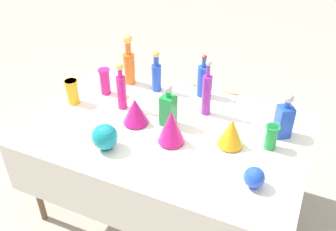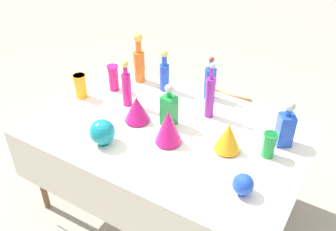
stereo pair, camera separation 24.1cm
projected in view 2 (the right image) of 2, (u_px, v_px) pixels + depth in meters
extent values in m
plane|color=#A0998C|center=(168.00, 206.00, 2.91)|extent=(40.00, 40.00, 0.00)
cube|color=white|center=(168.00, 130.00, 2.48)|extent=(1.80, 1.17, 0.03)
cube|color=white|center=(116.00, 206.00, 2.17)|extent=(1.80, 0.01, 0.39)
cylinder|color=brown|center=(39.00, 172.00, 2.70)|extent=(0.04, 0.04, 0.73)
cylinder|color=brown|center=(120.00, 108.00, 3.38)|extent=(0.04, 0.04, 0.73)
cylinder|color=brown|center=(297.00, 172.00, 2.70)|extent=(0.04, 0.04, 0.73)
cylinder|color=blue|center=(210.00, 84.00, 2.72)|extent=(0.08, 0.08, 0.24)
cylinder|color=blue|center=(211.00, 65.00, 2.63)|extent=(0.03, 0.03, 0.07)
sphere|color=maroon|center=(212.00, 59.00, 2.61)|extent=(0.04, 0.04, 0.04)
cylinder|color=#C61972|center=(127.00, 90.00, 2.64)|extent=(0.07, 0.07, 0.25)
cylinder|color=#C61972|center=(125.00, 70.00, 2.55)|extent=(0.03, 0.03, 0.06)
sphere|color=gold|center=(125.00, 64.00, 2.52)|extent=(0.05, 0.05, 0.05)
cylinder|color=purple|center=(210.00, 98.00, 2.51)|extent=(0.06, 0.06, 0.29)
cylinder|color=purple|center=(212.00, 73.00, 2.40)|extent=(0.02, 0.02, 0.08)
sphere|color=#B2B2B7|center=(212.00, 66.00, 2.37)|extent=(0.04, 0.04, 0.04)
cylinder|color=blue|center=(164.00, 77.00, 2.82)|extent=(0.07, 0.07, 0.21)
cylinder|color=blue|center=(164.00, 60.00, 2.74)|extent=(0.04, 0.04, 0.07)
sphere|color=gold|center=(164.00, 54.00, 2.71)|extent=(0.05, 0.05, 0.05)
cylinder|color=orange|center=(139.00, 67.00, 2.93)|extent=(0.09, 0.09, 0.25)
cylinder|color=orange|center=(138.00, 46.00, 2.83)|extent=(0.04, 0.04, 0.10)
sphere|color=gold|center=(138.00, 37.00, 2.79)|extent=(0.07, 0.07, 0.07)
cube|color=blue|center=(285.00, 130.00, 2.28)|extent=(0.13, 0.13, 0.21)
cylinder|color=blue|center=(289.00, 112.00, 2.20)|extent=(0.04, 0.04, 0.05)
sphere|color=#B2B2B7|center=(290.00, 106.00, 2.18)|extent=(0.06, 0.06, 0.06)
cube|color=#198C38|center=(169.00, 111.00, 2.44)|extent=(0.10, 0.10, 0.22)
cylinder|color=#198C38|center=(169.00, 94.00, 2.37)|extent=(0.03, 0.03, 0.05)
sphere|color=#B2B2B7|center=(169.00, 88.00, 2.35)|extent=(0.06, 0.06, 0.06)
cylinder|color=#198C38|center=(269.00, 145.00, 2.20)|extent=(0.07, 0.07, 0.16)
cylinder|color=#198C38|center=(271.00, 135.00, 2.16)|extent=(0.09, 0.09, 0.01)
cylinder|color=#C61972|center=(114.00, 78.00, 2.82)|extent=(0.07, 0.07, 0.20)
cylinder|color=#C61972|center=(112.00, 67.00, 2.77)|extent=(0.09, 0.09, 0.01)
cylinder|color=orange|center=(81.00, 86.00, 2.74)|extent=(0.09, 0.09, 0.18)
cylinder|color=orange|center=(79.00, 76.00, 2.70)|extent=(0.10, 0.10, 0.01)
cylinder|color=orange|center=(227.00, 149.00, 2.28)|extent=(0.08, 0.08, 0.01)
cone|color=orange|center=(228.00, 137.00, 2.23)|extent=(0.16, 0.16, 0.18)
cylinder|color=#C61972|center=(168.00, 141.00, 2.35)|extent=(0.08, 0.08, 0.01)
cone|color=#C61972|center=(168.00, 126.00, 2.28)|extent=(0.17, 0.17, 0.22)
cylinder|color=#C61972|center=(137.00, 120.00, 2.54)|extent=(0.09, 0.09, 0.01)
cone|color=#C61972|center=(137.00, 109.00, 2.48)|extent=(0.17, 0.17, 0.18)
cylinder|color=teal|center=(104.00, 143.00, 2.34)|extent=(0.07, 0.07, 0.01)
sphere|color=teal|center=(102.00, 132.00, 2.29)|extent=(0.16, 0.16, 0.16)
cylinder|color=blue|center=(242.00, 193.00, 1.99)|extent=(0.05, 0.05, 0.01)
sphere|color=blue|center=(243.00, 184.00, 1.95)|extent=(0.12, 0.12, 0.12)
cube|color=white|center=(190.00, 199.00, 1.93)|extent=(0.05, 0.02, 0.04)
cube|color=tan|center=(223.00, 123.00, 3.48)|extent=(0.49, 0.39, 0.40)
cube|color=tan|center=(230.00, 97.00, 3.41)|extent=(0.41, 0.13, 0.09)
cube|color=tan|center=(222.00, 115.00, 3.69)|extent=(0.52, 0.40, 0.27)
cube|color=tan|center=(227.00, 96.00, 3.65)|extent=(0.42, 0.15, 0.09)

